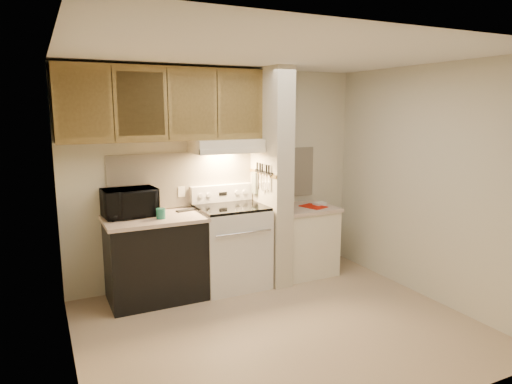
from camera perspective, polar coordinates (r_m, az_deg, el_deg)
floor at (r=4.52m, az=2.91°, el=-16.44°), size 3.60×3.60×0.00m
ceiling at (r=4.06m, az=3.24°, el=16.89°), size 3.60×3.60×0.00m
wall_back at (r=5.45m, az=-4.57°, el=2.02°), size 3.60×2.50×0.02m
wall_left at (r=3.62m, az=-22.79°, el=-3.01°), size 0.02×3.00×2.50m
wall_right at (r=5.21m, az=20.66°, el=1.00°), size 0.02×3.00×2.50m
backsplash at (r=5.44m, az=-4.53°, el=1.85°), size 2.60×0.02×0.63m
range_body at (r=5.32m, az=-3.09°, el=-6.92°), size 0.76×0.65×0.92m
oven_window at (r=5.03m, az=-1.68°, el=-7.45°), size 0.50×0.01×0.30m
oven_handle at (r=4.93m, az=-1.51°, el=-5.14°), size 0.65×0.02×0.02m
cooktop at (r=5.19m, az=-3.14°, el=-1.91°), size 0.74×0.64×0.03m
range_backguard at (r=5.43m, az=-4.31°, el=-0.15°), size 0.76×0.08×0.20m
range_display at (r=5.39m, az=-4.15°, el=-0.22°), size 0.10×0.01×0.04m
range_knob_left_outer at (r=5.29m, az=-6.95°, el=-0.47°), size 0.05×0.02×0.05m
range_knob_left_inner at (r=5.33m, az=-5.94°, el=-0.38°), size 0.05×0.02×0.05m
range_knob_right_inner at (r=5.46m, az=-2.38°, el=-0.07°), size 0.05×0.02×0.05m
range_knob_right_outer at (r=5.50m, az=-1.43°, el=0.01°), size 0.05×0.02×0.05m
dishwasher_front at (r=5.08m, az=-12.42°, el=-8.29°), size 1.00×0.63×0.87m
left_countertop at (r=4.95m, az=-12.63°, el=-3.29°), size 1.04×0.67×0.04m
spoon_rest at (r=5.17m, az=-8.67°, el=-2.26°), size 0.25×0.12×0.02m
teal_jar at (r=4.85m, az=-11.81°, el=-2.65°), size 0.13×0.13×0.11m
outlet at (r=5.30m, az=-9.29°, el=0.04°), size 0.08×0.01×0.12m
microwave at (r=5.01m, az=-15.52°, el=-1.27°), size 0.57×0.41×0.30m
partition_pillar at (r=5.35m, az=1.90°, el=1.89°), size 0.22×0.70×2.50m
pillar_trim at (r=5.29m, az=0.79°, el=2.34°), size 0.01×0.70×0.04m
knife_strip at (r=5.24m, az=0.97°, el=2.49°), size 0.02×0.42×0.04m
knife_blade_a at (r=5.12m, az=1.61°, el=1.16°), size 0.01×0.03×0.16m
knife_handle_a at (r=5.10m, az=1.61°, el=2.83°), size 0.02×0.02×0.10m
knife_blade_b at (r=5.18m, az=1.22°, el=1.17°), size 0.01×0.04×0.18m
knife_handle_b at (r=5.14m, az=1.32°, el=2.90°), size 0.02×0.02×0.10m
knife_blade_c at (r=5.25m, az=0.88°, el=1.17°), size 0.01×0.04×0.20m
knife_handle_c at (r=5.24m, az=0.79°, el=3.04°), size 0.02×0.02×0.10m
knife_blade_d at (r=5.32m, az=0.48°, el=1.51°), size 0.01×0.04×0.16m
knife_handle_d at (r=5.29m, az=0.53°, el=3.11°), size 0.02×0.02×0.10m
knife_blade_e at (r=5.39m, az=0.10°, el=1.53°), size 0.01×0.04×0.18m
knife_handle_e at (r=5.36m, az=0.15°, el=3.20°), size 0.02×0.02×0.10m
oven_mitt at (r=5.45m, az=-0.17°, el=1.15°), size 0.03×0.11×0.26m
right_cab_base at (r=5.75m, az=5.93°, el=-6.18°), size 0.70×0.60×0.81m
right_countertop at (r=5.65m, az=6.01°, el=-2.04°), size 0.74×0.64×0.04m
red_folder at (r=5.65m, az=7.18°, el=-1.81°), size 0.30×0.35×0.01m
white_box at (r=5.74m, az=7.98°, el=-1.48°), size 0.17×0.12×0.04m
range_hood at (r=5.21m, az=-3.75°, el=5.80°), size 0.78×0.44×0.15m
hood_lip at (r=5.02m, az=-2.83°, el=5.12°), size 0.78×0.04×0.06m
upper_cabinets at (r=5.02m, az=-11.46°, el=10.70°), size 2.18×0.33×0.77m
cab_door_a at (r=4.72m, az=-20.76°, el=10.29°), size 0.46×0.01×0.63m
cab_gap_a at (r=4.75m, az=-17.44°, el=10.47°), size 0.01×0.01×0.73m
cab_door_b at (r=4.80m, az=-14.17°, el=10.62°), size 0.46×0.01×0.63m
cab_gap_b at (r=4.86m, az=-10.97°, el=10.74°), size 0.01×0.01×0.73m
cab_door_c at (r=4.94m, az=-7.87°, el=10.82°), size 0.46×0.01×0.63m
cab_gap_c at (r=5.03m, az=-4.86°, el=10.87°), size 0.01×0.01×0.73m
cab_door_d at (r=5.14m, az=-1.97°, el=10.89°), size 0.46×0.01×0.63m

